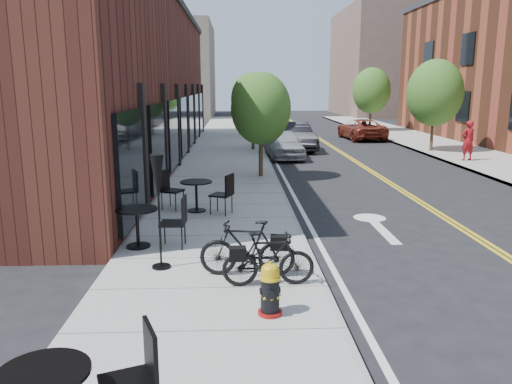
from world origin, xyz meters
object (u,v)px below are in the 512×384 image
object	(u,v)px
bistro_set_b	(137,222)
patio_umbrella	(158,187)
bicycle_right	(268,259)
parked_car_c	(272,126)
parked_car_b	(294,136)
bicycle_left	(247,248)
bistro_set_c	(196,192)
parked_car_a	(284,144)
pedestrian	(468,141)
parked_car_far	(361,129)
fire_hydrant	(270,290)

from	to	relation	value
bistro_set_b	patio_umbrella	world-z (taller)	patio_umbrella
bicycle_right	parked_car_c	bearing A→B (deg)	-6.66
patio_umbrella	parked_car_b	size ratio (longest dim) A/B	0.46
bicycle_left	bistro_set_c	distance (m)	4.87
bicycle_left	parked_car_a	distance (m)	15.56
bistro_set_b	pedestrian	distance (m)	17.18
parked_car_a	pedestrian	distance (m)	8.30
parked_car_a	patio_umbrella	bearing A→B (deg)	-107.34
parked_car_a	parked_car_far	bearing A→B (deg)	51.51
bistro_set_c	patio_umbrella	world-z (taller)	patio_umbrella
parked_car_c	parked_car_far	xyz separation A→B (m)	(5.67, -1.56, -0.10)
bicycle_right	parked_car_far	bearing A→B (deg)	-19.86
parked_car_far	parked_car_a	bearing A→B (deg)	50.94
bistro_set_c	parked_car_a	distance (m)	11.23
bicycle_left	parked_car_c	xyz separation A→B (m)	(2.30, 25.20, 0.13)
bicycle_left	parked_car_a	size ratio (longest dim) A/B	0.43
parked_car_far	patio_umbrella	bearing A→B (deg)	63.74
patio_umbrella	parked_car_c	xyz separation A→B (m)	(3.89, 24.72, -0.88)
bicycle_right	bistro_set_c	bearing A→B (deg)	14.79
pedestrian	fire_hydrant	bearing A→B (deg)	43.86
pedestrian	parked_car_a	bearing A→B (deg)	-25.87
fire_hydrant	parked_car_c	xyz separation A→B (m)	(2.00, 26.74, 0.25)
bicycle_right	patio_umbrella	distance (m)	2.39
bistro_set_b	patio_umbrella	xyz separation A→B (m)	(0.66, -1.25, 0.98)
parked_car_a	pedestrian	size ratio (longest dim) A/B	2.22
bicycle_left	parked_car_c	size ratio (longest dim) A/B	0.32
bistro_set_b	parked_car_a	bearing A→B (deg)	74.90
bicycle_left	pedestrian	distance (m)	16.96
bistro_set_b	parked_car_a	xyz separation A→B (m)	(4.40, 13.69, 0.01)
bistro_set_c	parked_car_b	bearing A→B (deg)	96.49
bicycle_left	fire_hydrant	bearing A→B (deg)	17.22
fire_hydrant	bistro_set_c	distance (m)	6.44
parked_car_a	parked_car_c	distance (m)	9.79
bistro_set_b	parked_car_a	world-z (taller)	parked_car_a
parked_car_a	parked_car_far	xyz separation A→B (m)	(5.81, 8.23, -0.02)
patio_umbrella	fire_hydrant	bearing A→B (deg)	-46.85
parked_car_a	parked_car_far	distance (m)	10.07
bicycle_right	parked_car_a	distance (m)	15.97
bistro_set_c	parked_car_far	bearing A→B (deg)	87.63
bicycle_left	bistro_set_c	world-z (taller)	bistro_set_c
parked_car_b	parked_car_c	xyz separation A→B (m)	(-0.66, 6.83, 0.01)
patio_umbrella	parked_car_far	world-z (taller)	patio_umbrella
parked_car_far	pedestrian	distance (m)	10.37
pedestrian	bicycle_right	bearing A→B (deg)	42.00
parked_car_b	bistro_set_b	bearing A→B (deg)	-114.77
fire_hydrant	bistro_set_b	distance (m)	4.14
bistro_set_b	pedestrian	size ratio (longest dim) A/B	1.12
parked_car_far	bistro_set_b	bearing A→B (deg)	61.18
patio_umbrella	parked_car_far	xyz separation A→B (m)	(9.55, 23.16, -0.98)
fire_hydrant	parked_car_a	distance (m)	17.05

